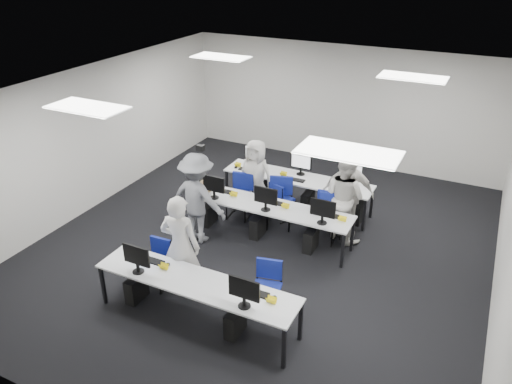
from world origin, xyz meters
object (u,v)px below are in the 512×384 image
at_px(chair_5, 247,196).
at_px(student_2, 256,176).
at_px(student_1, 344,197).
at_px(desk_front, 196,284).
at_px(chair_2, 240,204).
at_px(chair_4, 325,225).
at_px(chair_6, 281,207).
at_px(desk_mid, 270,208).
at_px(chair_1, 266,297).
at_px(student_0, 181,246).
at_px(photographer, 197,198).
at_px(chair_7, 331,219).
at_px(chair_3, 280,211).
at_px(student_3, 348,194).
at_px(chair_0, 157,271).

height_order(chair_5, student_2, student_2).
bearing_deg(student_1, desk_front, 93.52).
xyz_separation_m(chair_2, chair_4, (1.89, -0.08, 0.01)).
xyz_separation_m(chair_6, student_2, (-0.63, 0.07, 0.53)).
xyz_separation_m(chair_5, student_1, (2.19, -0.21, 0.58)).
relative_size(desk_mid, chair_6, 3.88).
bearing_deg(student_1, chair_1, 105.87).
height_order(student_0, photographer, photographer).
height_order(chair_5, chair_6, chair_5).
height_order(chair_6, chair_7, chair_7).
xyz_separation_m(student_1, student_2, (-1.98, 0.24, -0.08)).
height_order(chair_1, chair_4, chair_4).
relative_size(chair_2, chair_3, 0.93).
xyz_separation_m(chair_2, chair_6, (0.82, 0.31, -0.03)).
xyz_separation_m(chair_2, photographer, (-0.28, -1.16, 0.60)).
height_order(desk_front, desk_mid, same).
relative_size(chair_2, chair_6, 1.11).
bearing_deg(chair_7, desk_front, -119.46).
height_order(chair_1, chair_7, chair_7).
distance_m(chair_2, chair_3, 0.90).
height_order(chair_5, chair_7, chair_7).
bearing_deg(chair_1, desk_mid, 101.76).
height_order(student_2, student_3, student_3).
bearing_deg(student_3, desk_front, -126.07).
xyz_separation_m(student_3, photographer, (-2.45, -1.50, 0.05)).
bearing_deg(student_1, photographer, 51.93).
bearing_deg(chair_2, student_3, 1.84).
bearing_deg(student_3, chair_4, -140.94).
height_order(chair_2, chair_5, chair_5).
xyz_separation_m(chair_4, chair_6, (-1.08, 0.39, -0.04)).
distance_m(chair_0, student_2, 3.13).
relative_size(chair_5, student_3, 0.55).
height_order(chair_7, student_1, student_1).
relative_size(chair_3, student_0, 0.56).
height_order(chair_7, photographer, photographer).
height_order(chair_5, student_1, student_1).
relative_size(student_2, photographer, 0.89).
relative_size(desk_mid, student_2, 2.01).
distance_m(chair_0, chair_5, 3.04).
bearing_deg(student_0, desk_front, 131.31).
bearing_deg(chair_5, photographer, -108.68).
xyz_separation_m(desk_front, chair_6, (-0.13, 3.47, -0.42)).
height_order(chair_1, chair_6, chair_1).
distance_m(chair_4, photographer, 2.49).
bearing_deg(chair_1, student_2, 107.23).
distance_m(chair_2, chair_4, 1.89).
bearing_deg(student_1, chair_2, 27.67).
height_order(chair_0, chair_3, chair_3).
relative_size(chair_3, photographer, 0.55).
xyz_separation_m(chair_5, student_0, (0.38, -3.02, 0.60)).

